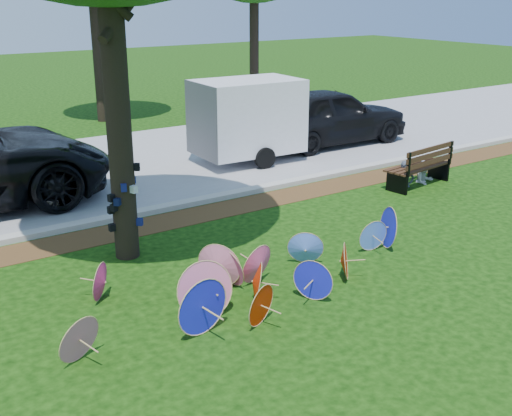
{
  "coord_description": "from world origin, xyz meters",
  "views": [
    {
      "loc": [
        -5.76,
        -7.24,
        4.72
      ],
      "look_at": [
        0.5,
        2.0,
        0.9
      ],
      "focal_mm": 45.0,
      "sensor_mm": 36.0,
      "label": 1
    }
  ],
  "objects_px": {
    "cargo_trailer": "(248,116)",
    "person_right": "(426,161)",
    "park_bench": "(417,165)",
    "parasol_pile": "(254,274)",
    "person_left": "(407,162)",
    "dark_pickup": "(328,116)"
  },
  "relations": [
    {
      "from": "parasol_pile",
      "to": "cargo_trailer",
      "type": "distance_m",
      "value": 8.6
    },
    {
      "from": "cargo_trailer",
      "to": "park_bench",
      "type": "bearing_deg",
      "value": -60.21
    },
    {
      "from": "parasol_pile",
      "to": "dark_pickup",
      "type": "distance_m",
      "value": 10.97
    },
    {
      "from": "parasol_pile",
      "to": "park_bench",
      "type": "distance_m",
      "value": 7.4
    },
    {
      "from": "parasol_pile",
      "to": "park_bench",
      "type": "relative_size",
      "value": 3.5
    },
    {
      "from": "parasol_pile",
      "to": "cargo_trailer",
      "type": "bearing_deg",
      "value": 57.3
    },
    {
      "from": "cargo_trailer",
      "to": "park_bench",
      "type": "distance_m",
      "value": 4.98
    },
    {
      "from": "parasol_pile",
      "to": "person_left",
      "type": "xyz_separation_m",
      "value": [
        6.5,
        2.86,
        0.27
      ]
    },
    {
      "from": "park_bench",
      "to": "parasol_pile",
      "type": "bearing_deg",
      "value": -165.27
    },
    {
      "from": "parasol_pile",
      "to": "person_left",
      "type": "bearing_deg",
      "value": 23.78
    },
    {
      "from": "dark_pickup",
      "to": "person_right",
      "type": "relative_size",
      "value": 4.8
    },
    {
      "from": "cargo_trailer",
      "to": "person_left",
      "type": "xyz_separation_m",
      "value": [
        1.88,
        -4.33,
        -0.67
      ]
    },
    {
      "from": "parasol_pile",
      "to": "person_right",
      "type": "xyz_separation_m",
      "value": [
        7.2,
        2.86,
        0.18
      ]
    },
    {
      "from": "park_bench",
      "to": "person_left",
      "type": "distance_m",
      "value": 0.38
    },
    {
      "from": "person_left",
      "to": "dark_pickup",
      "type": "bearing_deg",
      "value": 97.17
    },
    {
      "from": "park_bench",
      "to": "person_left",
      "type": "bearing_deg",
      "value": 164.27
    },
    {
      "from": "cargo_trailer",
      "to": "person_right",
      "type": "relative_size",
      "value": 2.6
    },
    {
      "from": "dark_pickup",
      "to": "person_right",
      "type": "distance_m",
      "value": 4.78
    },
    {
      "from": "parasol_pile",
      "to": "person_right",
      "type": "relative_size",
      "value": 6.27
    },
    {
      "from": "parasol_pile",
      "to": "dark_pickup",
      "type": "xyz_separation_m",
      "value": [
        7.93,
        7.57,
        0.53
      ]
    },
    {
      "from": "parasol_pile",
      "to": "park_bench",
      "type": "bearing_deg",
      "value": 22.33
    },
    {
      "from": "park_bench",
      "to": "person_left",
      "type": "height_order",
      "value": "person_left"
    }
  ]
}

